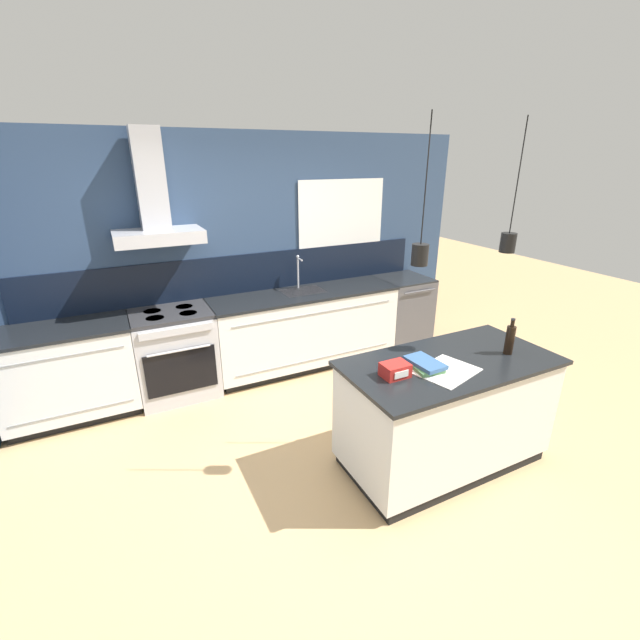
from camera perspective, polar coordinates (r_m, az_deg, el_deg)
ground_plane at (r=3.68m, az=0.53°, el=-18.64°), size 16.00×16.00×0.00m
wall_back at (r=4.79m, az=-11.03°, el=8.69°), size 5.60×2.47×2.60m
counter_run_left at (r=4.64m, az=-30.40°, el=-6.08°), size 1.15×0.64×0.91m
counter_run_sink at (r=4.99m, az=-2.00°, el=-1.17°), size 2.17×0.64×1.30m
oven_range at (r=4.63m, az=-18.69°, el=-4.28°), size 0.77×0.66×0.91m
dishwasher at (r=5.67m, az=10.79°, el=1.14°), size 0.61×0.65×0.91m
kitchen_island at (r=3.58m, az=16.29°, el=-11.70°), size 1.65×0.83×0.91m
bottle_on_island at (r=3.60m, az=23.98°, el=-2.36°), size 0.07×0.07×0.29m
book_stack at (r=3.19m, az=13.79°, el=-5.80°), size 0.22×0.30×0.06m
red_supply_box at (r=3.03m, az=9.99°, el=-6.58°), size 0.19×0.15×0.10m
paper_pile at (r=3.20m, az=16.50°, el=-6.53°), size 0.51×0.44×0.01m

